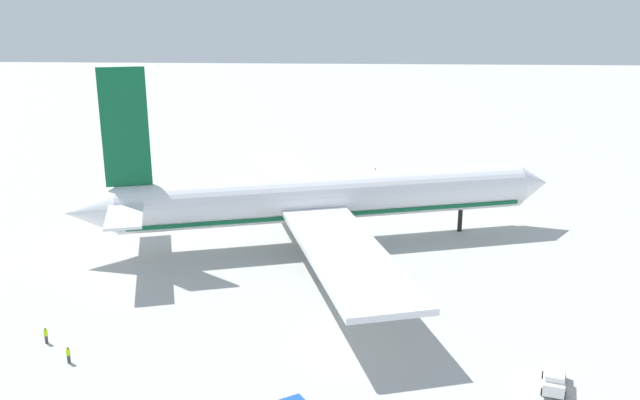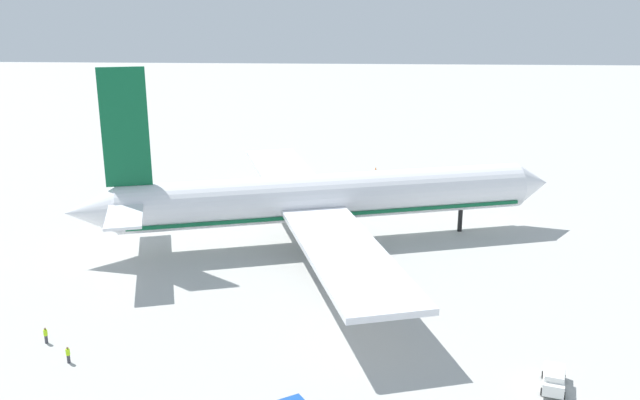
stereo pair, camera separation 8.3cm
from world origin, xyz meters
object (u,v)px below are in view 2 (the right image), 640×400
object	(u,v)px
ground_worker_2	(46,335)
traffic_cone_3	(376,168)
airliner	(320,198)
service_van	(554,378)
ground_worker_0	(68,355)

from	to	relation	value
ground_worker_2	traffic_cone_3	bearing A→B (deg)	65.42
ground_worker_2	traffic_cone_3	size ratio (longest dim) A/B	3.14
airliner	service_van	xyz separation A→B (m)	(23.43, -37.27, -5.68)
ground_worker_0	ground_worker_2	size ratio (longest dim) A/B	0.99
traffic_cone_3	ground_worker_0	bearing A→B (deg)	-111.18
airliner	ground_worker_2	bearing A→B (deg)	-129.37
ground_worker_2	ground_worker_0	bearing A→B (deg)	-43.04
service_van	ground_worker_2	xyz separation A→B (m)	(-49.61, 5.37, -0.15)
airliner	ground_worker_2	world-z (taller)	airliner
airliner	ground_worker_2	xyz separation A→B (m)	(-26.18, -31.91, -5.83)
ground_worker_0	traffic_cone_3	world-z (taller)	ground_worker_0
service_van	ground_worker_0	distance (m)	45.70
airliner	traffic_cone_3	size ratio (longest dim) A/B	132.58
ground_worker_0	traffic_cone_3	size ratio (longest dim) A/B	3.10
ground_worker_0	ground_worker_2	bearing A→B (deg)	136.96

